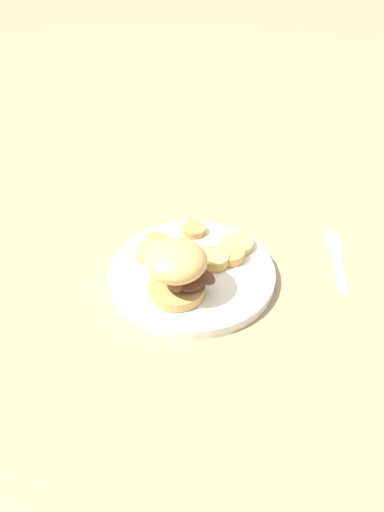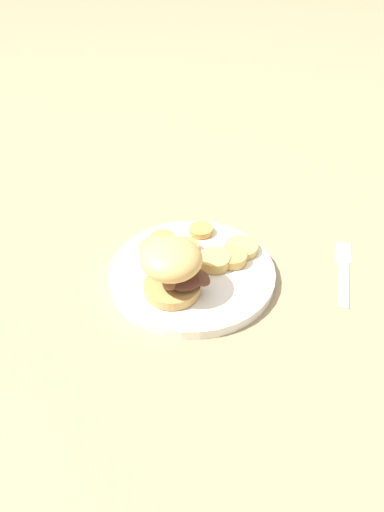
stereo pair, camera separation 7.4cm
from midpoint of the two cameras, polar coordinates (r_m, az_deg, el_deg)
name	(u,v)px [view 1 (the left image)]	position (r m, az deg, el deg)	size (l,w,h in m)	color
ground_plane	(192,277)	(0.77, -2.76, -2.54)	(4.00, 4.00, 0.00)	#937F5B
dinner_plate	(192,272)	(0.76, -2.78, -2.01)	(0.25, 0.25, 0.02)	white
sandwich	(178,270)	(0.69, -4.66, -1.68)	(0.10, 0.09, 0.08)	tan
potato_round_0	(152,252)	(0.78, -7.36, 0.33)	(0.05, 0.05, 0.01)	tan
potato_round_1	(214,260)	(0.76, -0.20, -0.56)	(0.05, 0.05, 0.02)	tan
potato_round_2	(194,230)	(0.82, -2.38, 2.93)	(0.04, 0.04, 0.01)	#BC8942
potato_round_3	(237,244)	(0.79, 2.48, 1.31)	(0.05, 0.05, 0.01)	tan
potato_round_4	(157,242)	(0.80, -6.67, 1.53)	(0.04, 0.04, 0.01)	#BC8942
potato_round_5	(231,256)	(0.77, 1.76, -0.10)	(0.05, 0.05, 0.01)	tan
potato_round_6	(181,249)	(0.78, -4.00, 0.65)	(0.05, 0.05, 0.01)	#BC8942
fork	(337,258)	(0.82, 13.81, -0.38)	(0.09, 0.14, 0.00)	silver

